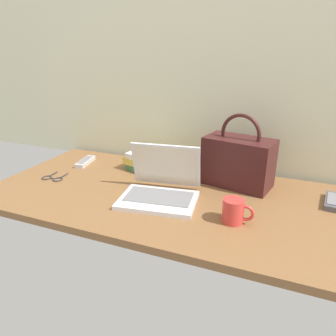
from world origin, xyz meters
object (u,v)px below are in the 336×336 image
Objects in this scene: remote_control_near at (85,162)px; eyeglasses at (53,178)px; laptop at (161,187)px; handbag at (238,161)px; coffee_mug at (234,211)px; remote_control_far at (331,201)px; book_stack at (144,162)px.

remote_control_near is 0.24m from eyeglasses.
handbag is at bearing 43.27° from laptop.
coffee_mug reaches higher than eyeglasses.
coffee_mug is 0.35× the size of handbag.
coffee_mug is 0.70× the size of remote_control_far.
coffee_mug is 0.69× the size of remote_control_near.
coffee_mug is at bearing -33.25° from book_stack.
laptop is 0.33m from book_stack.
handbag reaches higher than laptop.
remote_control_near is at bearing -173.90° from book_stack.
book_stack is (0.36, 0.27, 0.04)m from eyeglasses.
coffee_mug is 0.54× the size of book_stack.
remote_control_far is 1.45× the size of eyeglasses.
handbag reaches higher than remote_control_near.
eyeglasses is 0.34× the size of handbag.
book_stack is at bearing 6.10° from remote_control_near.
book_stack is (0.34, 0.04, 0.03)m from remote_control_near.
handbag is at bearing 98.77° from coffee_mug.
handbag is at bearing 173.13° from remote_control_far.
handbag reaches higher than eyeglasses.
handbag is (-0.39, 0.05, 0.10)m from remote_control_far.
eyeglasses is (-0.56, -0.01, -0.04)m from laptop.
laptop reaches higher than remote_control_far.
coffee_mug is 0.92m from remote_control_near.
laptop is at bearing -51.81° from book_stack.
coffee_mug is at bearing -4.71° from eyeglasses.
remote_control_near is at bearing 160.37° from coffee_mug.
eyeglasses is at bearing -94.45° from remote_control_near.
coffee_mug is at bearing -139.18° from remote_control_far.
laptop is at bearing -162.60° from remote_control_far.
laptop is 1.03× the size of handbag.
eyeglasses is at bearing -162.26° from handbag.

